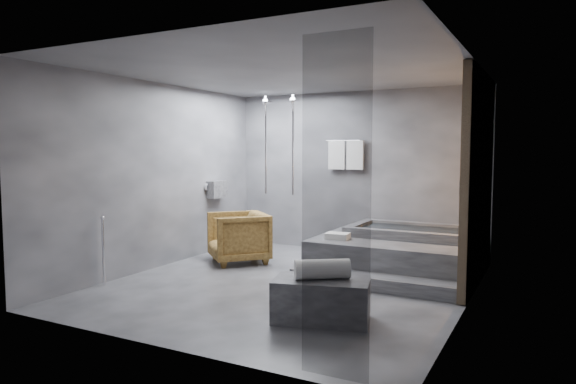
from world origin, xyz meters
The scene contains 7 objects.
room centered at (0.40, 0.24, 1.73)m, with size 5.00×5.04×2.82m.
tub_deck centered at (1.05, 1.45, 0.25)m, with size 2.20×2.00×0.50m, color #363639.
tub_step centered at (1.05, 0.27, 0.09)m, with size 2.20×0.36×0.18m, color #363639.
concrete_bench centered at (0.97, -1.16, 0.22)m, with size 0.99×0.54×0.45m, color #2D2D2F.
driftwood_chair centered at (-1.35, 0.82, 0.40)m, with size 0.86×0.88×0.80m, color #442D11.
rolled_towel centered at (0.98, -1.15, 0.55)m, with size 0.21×0.21×0.57m, color silver.
deck_towel centered at (0.33, 0.88, 0.54)m, with size 0.33×0.24×0.09m, color white.
Camera 1 is at (3.09, -5.98, 1.79)m, focal length 32.00 mm.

